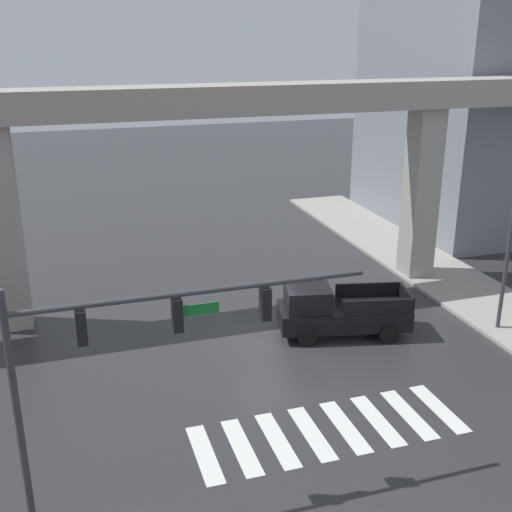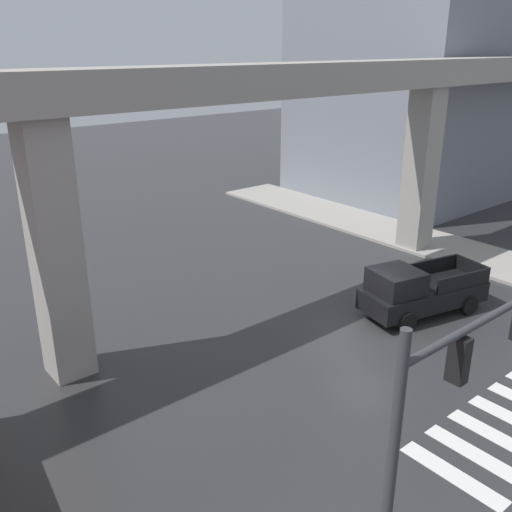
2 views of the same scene
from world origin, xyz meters
name	(u,v)px [view 2 (image 2 of 2)]	position (x,y,z in m)	size (l,w,h in m)	color
ground_plane	(367,337)	(0.00, 0.00, 0.00)	(120.00, 120.00, 0.00)	#2D2D30
elevated_overpass	(285,104)	(0.00, 4.68, 7.92)	(52.76, 1.96, 9.37)	#9E9991
sidewalk_east	(472,256)	(10.45, 2.00, 0.07)	(4.00, 36.00, 0.15)	#9E9991
pickup_truck	(418,291)	(2.89, -0.02, 0.99)	(5.39, 2.98, 2.08)	black
traffic_signal_mast	(487,365)	(-5.83, -7.25, 4.56)	(8.69, 0.32, 6.20)	#38383D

